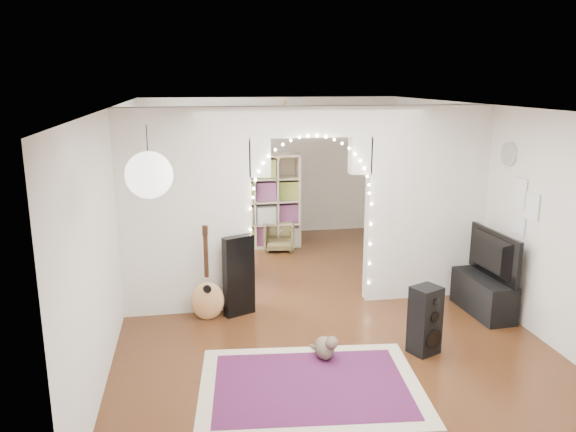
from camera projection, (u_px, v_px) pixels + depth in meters
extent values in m
plane|color=black|center=(309.00, 302.00, 7.85)|extent=(7.50, 7.50, 0.00)
cube|color=white|center=(311.00, 106.00, 7.21)|extent=(5.00, 7.50, 0.02)
cube|color=silver|center=(271.00, 167.00, 11.12)|extent=(5.00, 0.02, 2.70)
cube|color=silver|center=(421.00, 325.00, 3.94)|extent=(5.00, 0.02, 2.70)
cube|color=silver|center=(117.00, 215.00, 7.12)|extent=(0.02, 7.50, 2.70)
cube|color=silver|center=(482.00, 201.00, 7.95)|extent=(0.02, 7.50, 2.70)
cube|color=silver|center=(185.00, 213.00, 7.26)|extent=(1.70, 0.20, 2.70)
cube|color=silver|center=(426.00, 204.00, 7.81)|extent=(1.70, 0.20, 2.70)
cube|color=silver|center=(311.00, 122.00, 7.26)|extent=(1.60, 0.20, 0.40)
cube|color=white|center=(133.00, 180.00, 8.81)|extent=(0.04, 1.20, 1.40)
cylinder|color=white|center=(509.00, 154.00, 7.19)|extent=(0.03, 0.31, 0.31)
sphere|color=white|center=(149.00, 175.00, 4.71)|extent=(0.40, 0.40, 0.40)
cube|color=maroon|center=(311.00, 385.00, 5.70)|extent=(2.39, 1.89, 0.02)
cube|color=black|center=(239.00, 276.00, 7.32)|extent=(0.43, 0.29, 1.07)
ellipsoid|color=#C2824D|center=(207.00, 287.00, 7.17)|extent=(0.45, 0.31, 0.51)
cube|color=black|center=(206.00, 255.00, 7.07)|extent=(0.06, 0.05, 0.59)
cube|color=black|center=(205.00, 231.00, 6.99)|extent=(0.07, 0.06, 0.13)
ellipsoid|color=brown|center=(324.00, 348.00, 6.25)|extent=(0.31, 0.39, 0.24)
sphere|color=brown|center=(332.00, 343.00, 6.11)|extent=(0.18, 0.18, 0.14)
cone|color=brown|center=(329.00, 337.00, 6.08)|extent=(0.04, 0.04, 0.05)
cone|color=brown|center=(335.00, 337.00, 6.10)|extent=(0.04, 0.04, 0.05)
cylinder|color=brown|center=(316.00, 348.00, 6.42)|extent=(0.11, 0.22, 0.07)
cube|color=black|center=(425.00, 320.00, 6.32)|extent=(0.39, 0.37, 0.79)
cylinder|color=black|center=(433.00, 339.00, 6.25)|extent=(0.22, 0.11, 0.23)
cylinder|color=black|center=(435.00, 317.00, 6.19)|extent=(0.12, 0.07, 0.12)
cylinder|color=black|center=(436.00, 302.00, 6.14)|extent=(0.07, 0.05, 0.07)
cube|color=black|center=(483.00, 295.00, 7.44)|extent=(0.46, 1.02, 0.50)
imported|color=black|center=(487.00, 255.00, 7.30)|extent=(0.20, 1.08, 0.62)
cube|color=beige|center=(254.00, 201.00, 10.26)|extent=(1.69, 0.46, 1.72)
cube|color=brown|center=(254.00, 201.00, 10.94)|extent=(1.29, 0.94, 0.05)
cylinder|color=brown|center=(231.00, 225.00, 10.59)|extent=(0.05, 0.05, 0.70)
cylinder|color=brown|center=(284.00, 221.00, 10.88)|extent=(0.05, 0.05, 0.70)
cylinder|color=brown|center=(225.00, 217.00, 11.18)|extent=(0.05, 0.05, 0.70)
cylinder|color=brown|center=(275.00, 214.00, 11.47)|extent=(0.05, 0.05, 0.70)
imported|color=white|center=(254.00, 195.00, 10.91)|extent=(0.20, 0.20, 0.19)
imported|color=brown|center=(230.00, 260.00, 8.87)|extent=(0.68, 0.70, 0.51)
imported|color=brown|center=(279.00, 237.00, 10.18)|extent=(0.62, 0.63, 0.51)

